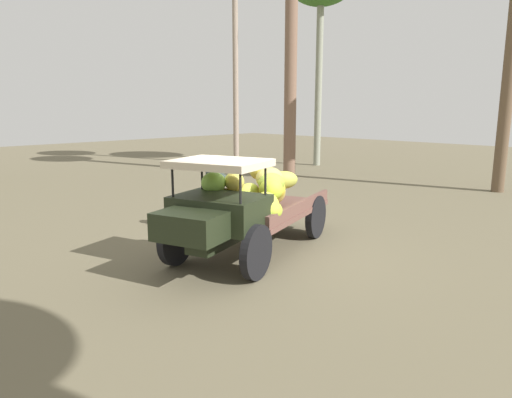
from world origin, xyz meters
The scene contains 4 objects.
ground_plane centered at (0.00, 0.00, 0.00)m, with size 60.00×60.00×0.00m, color brown.
truck centered at (0.15, -0.07, 0.96)m, with size 4.66×2.82×1.90m.
farmer centered at (-0.58, -1.73, 0.99)m, with size 0.54×0.50×1.73m.
wooden_crate centered at (-2.04, -2.00, 0.24)m, with size 0.57×0.50×0.48m, color olive.
Camera 1 is at (6.02, 6.06, 2.77)m, focal length 32.80 mm.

